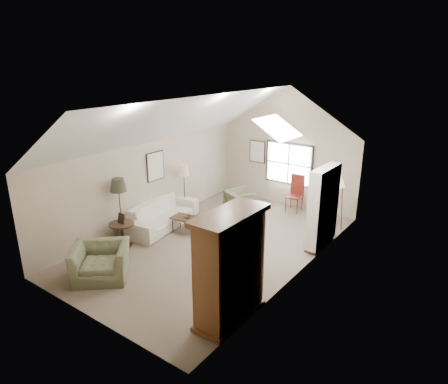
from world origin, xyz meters
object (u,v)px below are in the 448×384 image
Objects in this scene: armoire at (230,268)px; armchair_near at (101,262)px; armchair_far at (240,202)px; side_chair at (294,194)px; coffee_table at (188,225)px; side_table at (122,235)px; sofa at (162,214)px.

armchair_near is at bearing -171.08° from armoire.
side_chair reaches higher than armchair_far.
side_table reaches higher than coffee_table.
side_chair is at bearing 63.48° from side_table.
armchair_near is 5.29m from armchair_far.
side_table is at bearing 173.72° from sofa.
side_chair is (1.37, 1.17, 0.23)m from armchair_far.
armoire is at bearing -129.97° from sofa.
sofa is 4.37m from side_chair.
armchair_near reaches higher than side_table.
sofa is at bearing 66.78° from armchair_near.
side_table is (-1.16, -3.91, -0.04)m from armchair_far.
sofa reaches higher than armchair_far.
armchair_near is 1.48× the size of armchair_far.
coffee_table is 3.81m from side_chair.
coffee_table is 1.88m from side_table.
sofa is 1.60m from side_table.
armchair_far is at bearing -38.49° from sofa.
coffee_table is (-3.30, 2.54, -0.86)m from armoire.
armoire reaches higher than armchair_far.
armchair_far is 0.90× the size of coffee_table.
armoire is at bearing -37.63° from coffee_table.
sofa is (-4.23, 2.46, -0.71)m from armoire.
sofa is 2.19× the size of side_chair.
side_table is at bearing 81.16° from armchair_near.
armchair_near is (0.97, -2.97, 0.01)m from sofa.
sofa reaches higher than coffee_table.
armchair_far is 0.68× the size of side_chair.
side_chair is (1.69, 3.39, 0.37)m from coffee_table.
sofa is 0.95m from coffee_table.
sofa is 2.63m from armchair_far.
side_table is at bearing 168.30° from armoire.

